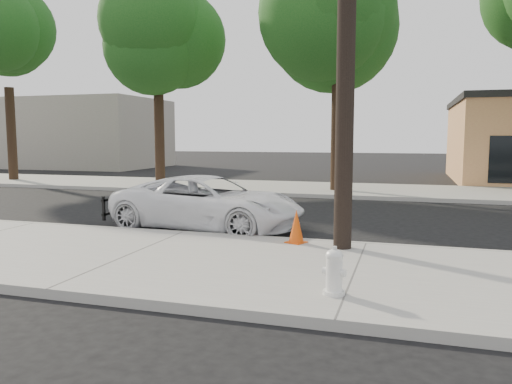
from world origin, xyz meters
TOP-DOWN VIEW (x-y plane):
  - ground at (0.00, 0.00)m, footprint 120.00×120.00m
  - near_sidewalk at (0.00, -4.30)m, footprint 90.00×4.40m
  - far_sidewalk at (0.00, 8.50)m, footprint 90.00×5.00m
  - curb_near at (0.00, -2.10)m, footprint 90.00×0.12m
  - building_far at (-20.00, 20.00)m, footprint 14.00×8.00m
  - utility_pole at (3.60, -2.70)m, footprint 1.40×0.34m
  - tree_a at (-13.80, 7.85)m, footprint 4.65×4.50m
  - tree_b at (-5.81, 8.06)m, footprint 4.34×4.20m
  - tree_c at (2.22, 7.64)m, footprint 4.96×4.80m
  - police_cruiser at (0.11, -0.90)m, footprint 4.92×2.65m
  - fire_hydrant at (3.85, -5.57)m, footprint 0.33×0.30m
  - traffic_cone at (2.66, -2.50)m, footprint 0.45×0.45m

SIDE VIEW (x-z plane):
  - ground at x=0.00m, z-range 0.00..0.00m
  - near_sidewalk at x=0.00m, z-range 0.00..0.15m
  - far_sidewalk at x=0.00m, z-range 0.00..0.15m
  - curb_near at x=0.00m, z-range -0.01..0.15m
  - fire_hydrant at x=3.85m, z-range 0.14..0.75m
  - traffic_cone at x=2.66m, z-range 0.14..0.81m
  - police_cruiser at x=0.11m, z-range 0.00..1.31m
  - building_far at x=-20.00m, z-range 0.00..5.00m
  - utility_pole at x=3.60m, z-range 0.20..9.20m
  - tree_b at x=-5.81m, z-range 1.93..10.38m
  - tree_a at x=-13.80m, z-range 2.03..11.03m
  - tree_c at x=2.22m, z-range 2.13..11.68m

